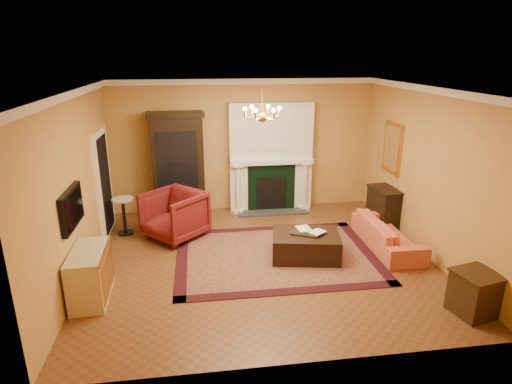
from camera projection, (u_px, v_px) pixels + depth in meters
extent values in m
cube|color=brown|center=(262.00, 260.00, 7.71)|extent=(6.00, 5.50, 0.02)
cube|color=silver|center=(262.00, 88.00, 6.77)|extent=(6.00, 5.50, 0.02)
cube|color=#B47F40|center=(244.00, 146.00, 9.84)|extent=(6.00, 0.02, 3.00)
cube|color=#B47F40|center=(300.00, 251.00, 4.64)|extent=(6.00, 0.02, 3.00)
cube|color=#B47F40|center=(76.00, 187.00, 6.84)|extent=(0.02, 5.50, 3.00)
cube|color=#B47F40|center=(428.00, 173.00, 7.64)|extent=(0.02, 5.50, 3.00)
cube|color=silver|center=(271.00, 157.00, 9.84)|extent=(1.90, 0.32, 2.50)
cube|color=silver|center=(272.00, 133.00, 9.49)|extent=(1.10, 0.01, 0.80)
cube|color=black|center=(271.00, 188.00, 9.89)|extent=(1.10, 0.02, 1.10)
cube|color=black|center=(271.00, 193.00, 9.92)|extent=(0.70, 0.02, 0.75)
cube|color=#333333|center=(272.00, 212.00, 9.95)|extent=(1.60, 0.50, 0.04)
cube|color=silver|center=(271.00, 161.00, 9.80)|extent=(1.90, 0.44, 0.10)
cylinder|color=silver|center=(238.00, 188.00, 9.77)|extent=(0.14, 0.14, 1.18)
cylinder|color=silver|center=(304.00, 185.00, 9.98)|extent=(0.14, 0.14, 1.18)
cube|color=white|center=(243.00, 82.00, 9.34)|extent=(6.00, 0.08, 0.12)
cube|color=white|center=(67.00, 95.00, 6.40)|extent=(0.08, 5.50, 0.12)
cube|color=white|center=(436.00, 90.00, 7.18)|extent=(0.08, 5.50, 0.12)
cube|color=white|center=(104.00, 183.00, 8.59)|extent=(0.08, 1.05, 2.10)
cube|color=black|center=(106.00, 184.00, 8.60)|extent=(0.02, 0.85, 1.95)
cube|color=black|center=(72.00, 208.00, 6.33)|extent=(0.08, 0.95, 0.58)
cube|color=black|center=(75.00, 208.00, 6.34)|extent=(0.01, 0.85, 0.48)
cube|color=gold|center=(392.00, 148.00, 8.90)|extent=(0.05, 0.76, 1.05)
cube|color=white|center=(391.00, 148.00, 8.90)|extent=(0.01, 0.62, 0.90)
cylinder|color=gold|center=(262.00, 102.00, 6.84)|extent=(0.03, 0.03, 0.40)
sphere|color=gold|center=(262.00, 117.00, 6.91)|extent=(0.16, 0.16, 0.16)
sphere|color=#FFE5B2|center=(279.00, 108.00, 6.91)|extent=(0.07, 0.07, 0.07)
sphere|color=#FFE5B2|center=(268.00, 106.00, 7.12)|extent=(0.07, 0.07, 0.07)
sphere|color=#FFE5B2|center=(252.00, 107.00, 7.08)|extent=(0.07, 0.07, 0.07)
sphere|color=#FFE5B2|center=(245.00, 109.00, 6.83)|extent=(0.07, 0.07, 0.07)
sphere|color=#FFE5B2|center=(256.00, 111.00, 6.62)|extent=(0.07, 0.07, 0.07)
sphere|color=#FFE5B2|center=(273.00, 110.00, 6.66)|extent=(0.07, 0.07, 0.07)
cube|color=#4D1018|center=(276.00, 255.00, 7.83)|extent=(3.62, 2.72, 0.01)
cube|color=black|center=(178.00, 167.00, 9.50)|extent=(1.15, 0.59, 2.24)
imported|color=maroon|center=(174.00, 213.00, 8.46)|extent=(1.40, 1.40, 1.05)
cylinder|color=black|center=(126.00, 233.00, 8.77)|extent=(0.30, 0.30, 0.04)
cylinder|color=black|center=(124.00, 216.00, 8.66)|extent=(0.06, 0.06, 0.69)
cylinder|color=silver|center=(122.00, 199.00, 8.54)|extent=(0.43, 0.43, 0.03)
cube|color=beige|center=(90.00, 275.00, 6.38)|extent=(0.52, 1.05, 0.78)
imported|color=#C5613E|center=(388.00, 229.00, 8.06)|extent=(0.56, 1.89, 0.74)
cube|color=#331F0E|center=(475.00, 294.00, 6.02)|extent=(0.63, 0.63, 0.61)
cube|color=black|center=(384.00, 209.00, 9.00)|extent=(0.51, 0.79, 0.83)
cube|color=black|center=(306.00, 245.00, 7.71)|extent=(1.32, 1.06, 0.44)
cube|color=black|center=(306.00, 232.00, 7.68)|extent=(0.62, 0.57, 0.03)
imported|color=gray|center=(298.00, 222.00, 7.66)|extent=(0.24, 0.05, 0.31)
imported|color=gray|center=(313.00, 223.00, 7.63)|extent=(0.15, 0.19, 0.29)
cylinder|color=gray|center=(246.00, 157.00, 9.69)|extent=(0.12, 0.12, 0.10)
cone|color=#0E3418|center=(246.00, 147.00, 9.62)|extent=(0.18, 0.18, 0.38)
cylinder|color=gray|center=(293.00, 156.00, 9.84)|extent=(0.11, 0.11, 0.09)
cone|color=#0E3418|center=(293.00, 147.00, 9.78)|extent=(0.15, 0.15, 0.33)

